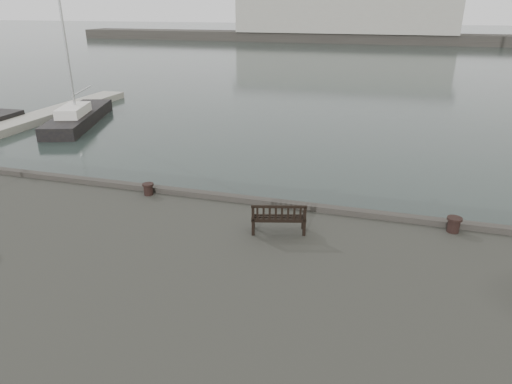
% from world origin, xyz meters
% --- Properties ---
extents(ground, '(400.00, 400.00, 0.00)m').
position_xyz_m(ground, '(0.00, 0.00, 0.00)').
color(ground, black).
rests_on(ground, ground).
extents(pontoon, '(2.00, 24.00, 0.50)m').
position_xyz_m(pontoon, '(-20.00, 10.00, 0.25)').
color(pontoon, '#9C9B90').
rests_on(pontoon, ground).
extents(breakwater, '(140.00, 9.50, 12.20)m').
position_xyz_m(breakwater, '(-4.56, 92.00, 4.30)').
color(breakwater, '#383530').
rests_on(breakwater, ground).
extents(bench, '(1.61, 0.91, 0.88)m').
position_xyz_m(bench, '(0.80, -1.93, 1.84)').
color(bench, black).
rests_on(bench, quay).
extents(bollard_left, '(0.44, 0.44, 0.40)m').
position_xyz_m(bollard_left, '(-4.08, -0.50, 1.76)').
color(bollard_left, black).
rests_on(bollard_left, quay).
extents(bollard_right, '(0.49, 0.49, 0.44)m').
position_xyz_m(bollard_right, '(5.55, -0.50, 1.78)').
color(bollard_right, black).
rests_on(bollard_right, quay).
extents(yacht_c, '(5.05, 9.34, 12.35)m').
position_xyz_m(yacht_c, '(-16.82, 12.82, 0.25)').
color(yacht_c, black).
rests_on(yacht_c, ground).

